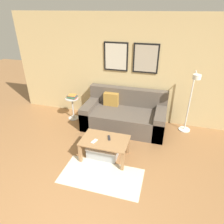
% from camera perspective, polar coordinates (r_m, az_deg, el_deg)
% --- Properties ---
extents(wall_back, '(5.60, 0.09, 2.55)m').
position_cam_1_polar(wall_back, '(4.96, 2.51, 12.11)').
color(wall_back, tan).
rests_on(wall_back, ground_plane).
extents(area_rug, '(1.43, 0.72, 0.01)m').
position_cam_1_polar(area_rug, '(3.68, -3.06, -17.74)').
color(area_rug, beige).
rests_on(area_rug, ground_plane).
extents(couch, '(1.93, 0.96, 0.88)m').
position_cam_1_polar(couch, '(4.84, 3.55, -0.98)').
color(couch, brown).
rests_on(couch, ground_plane).
extents(coffee_table, '(0.89, 0.58, 0.41)m').
position_cam_1_polar(coffee_table, '(3.84, -2.06, -8.86)').
color(coffee_table, '#997047').
rests_on(coffee_table, ground_plane).
extents(storage_bin, '(0.60, 0.39, 0.22)m').
position_cam_1_polar(storage_bin, '(4.01, -2.55, -11.02)').
color(storage_bin, '#9EA3A8').
rests_on(storage_bin, ground_plane).
extents(floor_lamp, '(0.27, 0.55, 1.47)m').
position_cam_1_polar(floor_lamp, '(4.61, 21.67, 3.34)').
color(floor_lamp, white).
rests_on(floor_lamp, ground_plane).
extents(side_table, '(0.33, 0.33, 0.58)m').
position_cam_1_polar(side_table, '(5.26, -11.17, 1.58)').
color(side_table, silver).
rests_on(side_table, ground_plane).
extents(book_stack, '(0.24, 0.19, 0.09)m').
position_cam_1_polar(book_stack, '(5.14, -11.29, 4.35)').
color(book_stack, '#B73333').
rests_on(book_stack, side_table).
extents(remote_control, '(0.09, 0.15, 0.02)m').
position_cam_1_polar(remote_control, '(3.83, -0.83, -7.39)').
color(remote_control, '#232328').
rests_on(remote_control, coffee_table).
extents(cell_phone, '(0.10, 0.15, 0.01)m').
position_cam_1_polar(cell_phone, '(3.77, -5.08, -8.29)').
color(cell_phone, silver).
rests_on(cell_phone, coffee_table).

